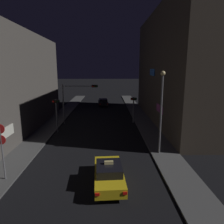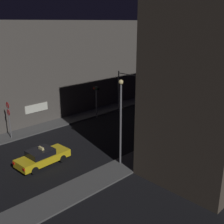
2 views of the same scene
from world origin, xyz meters
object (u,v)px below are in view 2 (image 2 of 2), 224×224
(traffic_light_left_kerb, at_px, (96,95))
(traffic_light_right_kerb, at_px, (183,107))
(taxi, at_px, (42,157))
(far_car, at_px, (204,94))
(sign_pole_left, at_px, (9,116))
(traffic_light_overhead, at_px, (129,84))
(street_lamp_near_block, at_px, (121,114))

(traffic_light_left_kerb, height_order, traffic_light_right_kerb, traffic_light_left_kerb)
(taxi, distance_m, far_car, 28.72)
(taxi, xyz_separation_m, far_car, (-0.98, 28.70, -0.00))
(far_car, height_order, traffic_light_right_kerb, traffic_light_right_kerb)
(sign_pole_left, bearing_deg, traffic_light_right_kerb, 55.06)
(taxi, height_order, traffic_light_right_kerb, traffic_light_right_kerb)
(traffic_light_left_kerb, height_order, sign_pole_left, traffic_light_left_kerb)
(traffic_light_overhead, relative_size, traffic_light_left_kerb, 1.36)
(street_lamp_near_block, bearing_deg, sign_pole_left, -160.04)
(traffic_light_overhead, relative_size, street_lamp_near_block, 0.76)
(sign_pole_left, relative_size, street_lamp_near_block, 0.54)
(traffic_light_right_kerb, xyz_separation_m, sign_pole_left, (-10.38, -14.85, -0.11))
(traffic_light_left_kerb, relative_size, traffic_light_right_kerb, 1.10)
(taxi, xyz_separation_m, traffic_light_left_kerb, (-5.99, 11.23, 2.07))
(sign_pole_left, height_order, street_lamp_near_block, street_lamp_near_block)
(traffic_light_left_kerb, bearing_deg, traffic_light_right_kerb, 23.79)
(traffic_light_left_kerb, distance_m, street_lamp_near_block, 12.41)
(traffic_light_right_kerb, distance_m, street_lamp_near_block, 10.93)
(taxi, bearing_deg, traffic_light_overhead, 105.54)
(taxi, xyz_separation_m, street_lamp_near_block, (4.42, 4.66, 3.65))
(traffic_light_left_kerb, xyz_separation_m, sign_pole_left, (-0.91, -10.68, -0.35))
(traffic_light_overhead, height_order, street_lamp_near_block, street_lamp_near_block)
(taxi, relative_size, sign_pole_left, 1.20)
(far_car, xyz_separation_m, street_lamp_near_block, (5.40, -24.04, 3.65))
(sign_pole_left, xyz_separation_m, street_lamp_near_block, (11.32, 4.11, 1.93))
(taxi, relative_size, traffic_light_left_kerb, 1.15)
(taxi, relative_size, street_lamp_near_block, 0.65)
(taxi, relative_size, traffic_light_overhead, 0.85)
(far_car, relative_size, traffic_light_right_kerb, 1.29)
(taxi, height_order, far_car, taxi)
(traffic_light_right_kerb, bearing_deg, traffic_light_overhead, -177.53)
(traffic_light_overhead, height_order, traffic_light_left_kerb, traffic_light_overhead)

